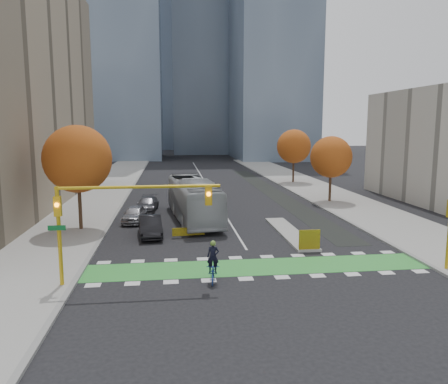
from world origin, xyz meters
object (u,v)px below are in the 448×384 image
object	(u,v)px
bus	(193,199)
parked_car_c	(147,204)
tree_east_far	(294,146)
traffic_signal_west	(111,208)
tree_east_near	(331,157)
parked_car_a	(135,214)
cyclist	(213,268)
parked_car_b	(150,226)
tree_west	(78,159)
hazard_board	(309,240)

from	to	relation	value
bus	parked_car_c	distance (m)	6.35
tree_east_far	traffic_signal_west	bearing A→B (deg)	-117.95
tree_east_near	parked_car_a	xyz separation A→B (m)	(-20.05, -7.49, -4.16)
cyclist	bus	world-z (taller)	bus
tree_east_near	cyclist	distance (m)	27.34
parked_car_b	traffic_signal_west	bearing A→B (deg)	-103.67
traffic_signal_west	tree_east_far	bearing A→B (deg)	62.05
tree_east_near	parked_car_a	size ratio (longest dim) A/B	1.72
tree_west	cyclist	world-z (taller)	tree_west
tree_west	parked_car_c	xyz separation A→B (m)	(4.75, 7.51, -4.95)
cyclist	parked_car_a	world-z (taller)	cyclist
tree_west	parked_car_a	distance (m)	6.79
tree_west	parked_car_b	world-z (taller)	tree_west
tree_west	tree_east_far	world-z (taller)	tree_west
parked_car_a	tree_east_near	bearing A→B (deg)	28.20
tree_west	parked_car_a	xyz separation A→B (m)	(3.95, 2.51, -4.92)
hazard_board	cyclist	xyz separation A→B (m)	(-6.79, -4.82, -0.05)
cyclist	bus	xyz separation A→B (m)	(-0.21, 15.56, 1.04)
tree_east_far	parked_car_c	bearing A→B (deg)	-136.89
tree_east_near	tree_east_far	distance (m)	16.01
traffic_signal_west	hazard_board	bearing A→B (deg)	21.55
hazard_board	tree_west	xyz separation A→B (m)	(-16.00, 7.80, 4.82)
parked_car_b	bus	bearing A→B (deg)	51.62
bus	tree_west	bearing A→B (deg)	-168.46
tree_west	parked_car_b	size ratio (longest dim) A/B	1.80
tree_west	tree_east_near	size ratio (longest dim) A/B	1.16
traffic_signal_west	tree_east_near	bearing A→B (deg)	48.48
traffic_signal_west	parked_car_a	world-z (taller)	traffic_signal_west
parked_car_a	parked_car_b	distance (m)	5.24
tree_east_far	cyclist	bearing A→B (deg)	-111.59
tree_east_far	parked_car_b	world-z (taller)	tree_east_far
tree_west	traffic_signal_west	size ratio (longest dim) A/B	0.96
tree_east_near	parked_car_a	bearing A→B (deg)	-159.52
cyclist	parked_car_c	xyz separation A→B (m)	(-4.47, 20.13, -0.08)
traffic_signal_west	parked_car_c	size ratio (longest dim) A/B	1.86
hazard_board	parked_car_a	distance (m)	15.86
hazard_board	traffic_signal_west	size ratio (longest dim) A/B	0.16
cyclist	parked_car_c	size ratio (longest dim) A/B	0.49
bus	parked_car_b	xyz separation A→B (m)	(-3.50, -5.43, -1.04)
tree_east_near	traffic_signal_west	bearing A→B (deg)	-131.52
traffic_signal_west	bus	xyz separation A→B (m)	(4.93, 15.45, -2.24)
bus	parked_car_a	size ratio (longest dim) A/B	3.13
traffic_signal_west	parked_car_b	xyz separation A→B (m)	(1.43, 10.02, -3.28)
cyclist	parked_car_b	distance (m)	10.79
parked_car_a	cyclist	bearing A→B (deg)	-63.10
tree_west	tree_east_near	distance (m)	26.01
hazard_board	traffic_signal_west	bearing A→B (deg)	-158.45
parked_car_b	tree_west	bearing A→B (deg)	150.09
tree_west	traffic_signal_west	bearing A→B (deg)	-71.98
tree_east_far	parked_car_a	world-z (taller)	tree_east_far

